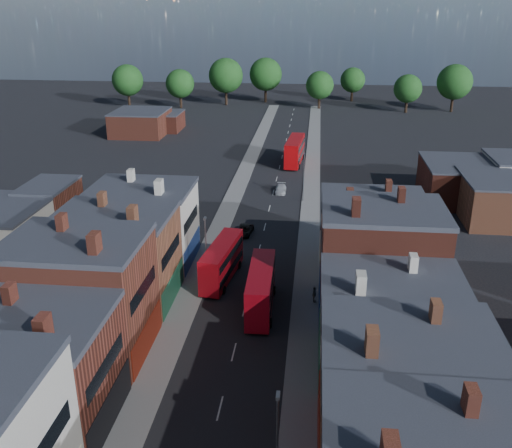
% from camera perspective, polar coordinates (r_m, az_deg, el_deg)
% --- Properties ---
extents(pavement_west, '(3.00, 200.00, 0.12)m').
position_cam_1_polar(pavement_west, '(86.05, -3.30, 0.41)').
color(pavement_west, gray).
rests_on(pavement_west, ground).
extents(pavement_east, '(3.00, 200.00, 0.12)m').
position_cam_1_polar(pavement_east, '(84.99, 5.38, 0.07)').
color(pavement_east, gray).
rests_on(pavement_east, ground).
extents(terrace_east, '(12.00, 80.00, 11.37)m').
position_cam_1_polar(terrace_east, '(39.29, 15.89, -19.70)').
color(terrace_east, maroon).
rests_on(terrace_east, ground).
extents(lamp_post_1, '(0.25, 0.70, 8.12)m').
position_cam_1_polar(lamp_post_1, '(39.34, 2.14, -20.55)').
color(lamp_post_1, slate).
rests_on(lamp_post_1, ground).
extents(lamp_post_2, '(0.25, 0.70, 8.12)m').
position_cam_1_polar(lamp_post_2, '(65.87, -5.04, -2.12)').
color(lamp_post_2, slate).
rests_on(lamp_post_2, ground).
extents(lamp_post_3, '(0.25, 0.70, 8.12)m').
position_cam_1_polar(lamp_post_3, '(92.97, 4.79, 5.02)').
color(lamp_post_3, slate).
rests_on(lamp_post_3, ground).
extents(bus_0, '(3.73, 10.74, 4.54)m').
position_cam_1_polar(bus_0, '(67.15, -3.44, -3.70)').
color(bus_0, '#A10912').
rests_on(bus_0, ground).
extents(bus_1, '(2.96, 10.96, 4.71)m').
position_cam_1_polar(bus_1, '(60.75, 0.48, -6.45)').
color(bus_1, '#B40A17').
rests_on(bus_1, ground).
extents(bus_2, '(3.71, 12.09, 5.14)m').
position_cam_1_polar(bus_2, '(115.49, 3.89, 7.34)').
color(bus_2, '#B1070A').
rests_on(bus_2, ground).
extents(car_2, '(2.48, 4.59, 1.22)m').
position_cam_1_polar(car_2, '(80.58, -1.18, -0.65)').
color(car_2, black).
rests_on(car_2, ground).
extents(car_3, '(1.84, 4.38, 1.26)m').
position_cam_1_polar(car_3, '(98.28, 2.50, 3.51)').
color(car_3, silver).
rests_on(car_3, ground).
extents(ped_3, '(0.53, 1.08, 1.82)m').
position_cam_1_polar(ped_3, '(63.01, 5.85, -7.03)').
color(ped_3, '#615C53').
rests_on(ped_3, pavement_east).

